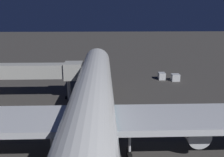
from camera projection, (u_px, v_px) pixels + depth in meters
The scene contains 7 objects.
ground_plane at pixel (95, 116), 38.64m from camera, with size 320.00×320.00×0.00m, color #383533.
airliner_at_gate at pixel (90, 119), 24.94m from camera, with size 59.93×66.46×17.95m.
jet_bridge at pixel (24, 71), 44.24m from camera, with size 24.72×3.40×7.00m.
baggage_container_near_belt at pixel (175, 77), 57.66m from camera, with size 1.83×1.66×1.64m, color #B7BABF.
baggage_container_mid_row at pixel (162, 76), 58.87m from camera, with size 1.55×1.85×1.66m, color #B7BABF.
traffic_cone_nose_port at pixel (107, 80), 57.28m from camera, with size 0.36×0.36×0.55m, color orange.
traffic_cone_nose_starboard at pixel (88, 80), 57.13m from camera, with size 0.36×0.36×0.55m, color orange.
Camera 1 is at (-1.49, 35.70, 16.09)m, focal length 39.12 mm.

